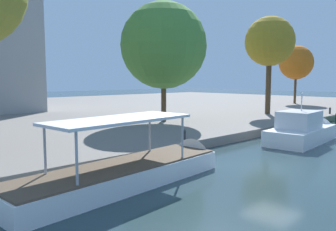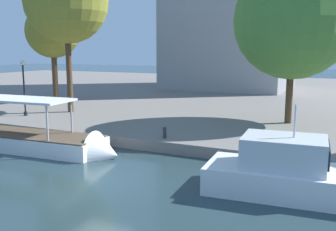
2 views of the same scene
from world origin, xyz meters
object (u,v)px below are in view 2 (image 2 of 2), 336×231
(tree_2, at_px, (51,32))
(motor_yacht_2, at_px, (313,183))
(lamp_post, at_px, (24,84))
(tour_boat_1, at_px, (34,144))
(tree_3, at_px, (294,21))
(mooring_bollard_0, at_px, (165,132))
(tree_0, at_px, (67,1))

(tree_2, bearing_deg, motor_yacht_2, -28.91)
(motor_yacht_2, xyz_separation_m, lamp_post, (-21.34, 6.33, 2.47))
(tour_boat_1, bearing_deg, tree_3, 38.37)
(mooring_bollard_0, distance_m, tree_2, 20.75)
(mooring_bollard_0, xyz_separation_m, tree_3, (5.60, 7.91, 6.51))
(lamp_post, height_order, tree_0, tree_0)
(tree_0, bearing_deg, tree_3, 9.23)
(lamp_post, distance_m, tree_3, 19.91)
(lamp_post, bearing_deg, tree_3, 17.08)
(tree_3, bearing_deg, lamp_post, -162.92)
(tree_2, bearing_deg, mooring_bollard_0, -30.23)
(tree_0, relative_size, tree_3, 1.11)
(tour_boat_1, bearing_deg, tree_2, 123.71)
(tour_boat_1, distance_m, lamp_post, 8.89)
(tree_3, bearing_deg, mooring_bollard_0, -125.30)
(motor_yacht_2, bearing_deg, tree_0, 149.23)
(tree_2, bearing_deg, lamp_post, -61.96)
(lamp_post, relative_size, tree_3, 0.39)
(motor_yacht_2, distance_m, mooring_bollard_0, 9.35)
(mooring_bollard_0, xyz_separation_m, lamp_post, (-12.95, 2.21, 2.06))
(tree_3, bearing_deg, tree_2, 174.88)
(tour_boat_1, xyz_separation_m, tree_3, (12.21, 11.30, 7.16))
(motor_yacht_2, bearing_deg, tour_boat_1, 172.18)
(mooring_bollard_0, bearing_deg, lamp_post, 170.30)
(tree_0, height_order, tree_2, tree_0)
(lamp_post, relative_size, tree_0, 0.35)
(tour_boat_1, distance_m, tree_2, 18.33)
(motor_yacht_2, height_order, tree_2, tree_2)
(mooring_bollard_0, bearing_deg, motor_yacht_2, -26.12)
(tree_2, bearing_deg, tour_boat_1, -51.87)
(lamp_post, bearing_deg, motor_yacht_2, -16.51)
(tour_boat_1, bearing_deg, lamp_post, 134.16)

